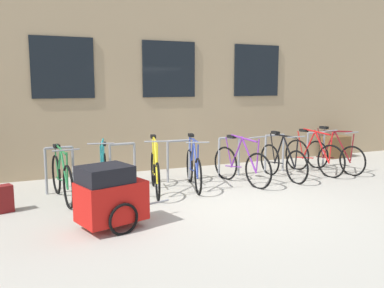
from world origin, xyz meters
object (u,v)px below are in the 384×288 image
planter_box (336,147)px  backpack (3,199)px  bicycle_purple (241,165)px  bicycle_green (62,178)px  bicycle_black (283,161)px  bicycle_blue (194,168)px  bike_trailer (110,196)px  bicycle_maroon (334,155)px  bicycle_red (313,156)px  bicycle_yellow (155,172)px  bicycle_teal (103,176)px

planter_box → backpack: bearing=-167.9°
bicycle_purple → bicycle_green: size_ratio=0.92×
bicycle_purple → bicycle_black: bearing=1.7°
bicycle_blue → planter_box: (5.01, 1.52, -0.09)m
bike_trailer → planter_box: size_ratio=2.11×
bicycle_black → bicycle_green: size_ratio=0.92×
bicycle_black → bicycle_maroon: 1.56m
bicycle_purple → bicycle_red: size_ratio=0.97×
bicycle_yellow → backpack: bearing=-174.9°
bicycle_teal → bicycle_red: size_ratio=1.00×
bicycle_red → bicycle_yellow: 3.87m
bicycle_maroon → bicycle_blue: size_ratio=0.99×
bicycle_blue → backpack: size_ratio=3.86×
bicycle_black → bicycle_green: (-4.58, 0.17, 0.01)m
bicycle_teal → bicycle_purple: (2.82, -0.08, -0.01)m
planter_box → bicycle_yellow: bearing=-164.8°
bike_trailer → bicycle_maroon: bearing=17.4°
bicycle_blue → bicycle_green: bearing=178.1°
bicycle_blue → bike_trailer: bearing=-139.9°
bicycle_maroon → bicycle_green: bearing=179.9°
bicycle_black → bicycle_red: 0.99m
bicycle_teal → bike_trailer: size_ratio=1.17×
planter_box → bicycle_black: bearing=-151.3°
bicycle_blue → bike_trailer: (-2.02, -1.70, 0.09)m
bicycle_maroon → bicycle_teal: bearing=-178.8°
bicycle_purple → bike_trailer: bicycle_purple is taller
bicycle_maroon → backpack: (-7.08, -0.36, -0.16)m
bicycle_black → backpack: bearing=-177.9°
bicycle_maroon → bicycle_purple: bearing=-175.9°
bicycle_teal → bicycle_red: 4.85m
bicycle_teal → bicycle_blue: (1.80, 0.04, -0.02)m
bicycle_black → bike_trailer: size_ratio=1.13×
bicycle_purple → bike_trailer: size_ratio=1.13×
bicycle_purple → backpack: bicycle_purple is taller
bicycle_yellow → bicycle_green: bearing=175.1°
bike_trailer → planter_box: (7.03, 3.23, -0.18)m
bicycle_red → bicycle_yellow: (-3.87, -0.16, -0.01)m
backpack → bicycle_teal: bearing=-10.2°
bicycle_maroon → bike_trailer: bearing=-162.6°
bicycle_purple → bicycle_green: bearing=176.7°
bicycle_black → bicycle_purple: bicycle_purple is taller
bicycle_red → bicycle_green: size_ratio=0.95×
bicycle_purple → bicycle_red: (2.03, 0.21, 0.01)m
bicycle_blue → planter_box: 5.24m
bicycle_green → bicycle_yellow: size_ratio=1.03×
bicycle_maroon → backpack: bicycle_maroon is taller
bicycle_maroon → bicycle_green: size_ratio=0.92×
bicycle_black → bicycle_teal: bearing=179.3°
bike_trailer → backpack: bike_trailer is taller
bicycle_yellow → bicycle_blue: bearing=4.2°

